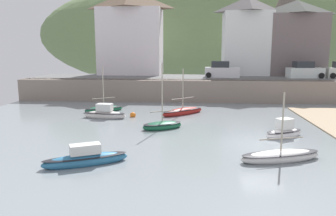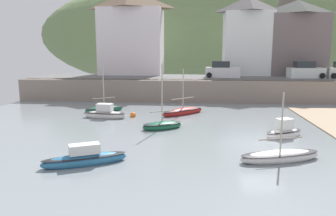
{
  "view_description": "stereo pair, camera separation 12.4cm",
  "coord_description": "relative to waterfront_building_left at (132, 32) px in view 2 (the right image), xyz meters",
  "views": [
    {
      "loc": [
        -4.36,
        -20.02,
        5.8
      ],
      "look_at": [
        -6.28,
        5.63,
        1.21
      ],
      "focal_mm": 35.49,
      "sensor_mm": 36.0,
      "label": 1
    },
    {
      "loc": [
        -4.24,
        -20.01,
        5.8
      ],
      "look_at": [
        -6.28,
        5.63,
        1.21
      ],
      "focal_mm": 35.49,
      "sensor_mm": 36.0,
      "label": 2
    }
  ],
  "objects": [
    {
      "name": "hillside_backdrop",
      "position": [
        14.57,
        30.0,
        0.7
      ],
      "size": [
        80.0,
        44.0,
        24.91
      ],
      "color": "#6A8453",
      "rests_on": "ground"
    },
    {
      "name": "sailboat_white_hull",
      "position": [
        7.51,
        -15.88,
        -7.76
      ],
      "size": [
        4.07,
        3.89,
        4.25
      ],
      "rotation": [
        0.0,
        0.0,
        0.75
      ],
      "color": "maroon",
      "rests_on": "ground"
    },
    {
      "name": "mooring_buoy",
      "position": [
        3.23,
        -17.35,
        -7.86
      ],
      "size": [
        0.5,
        0.5,
        0.5
      ],
      "color": "orange",
      "rests_on": "ground"
    },
    {
      "name": "dinghy_open_wooden",
      "position": [
        14.5,
        -23.18,
        -7.67
      ],
      "size": [
        3.02,
        2.34,
        1.41
      ],
      "rotation": [
        0.0,
        0.0,
        0.52
      ],
      "color": "white",
      "rests_on": "ground"
    },
    {
      "name": "rowboat_small_beached",
      "position": [
        2.99,
        -29.45,
        -7.71
      ],
      "size": [
        4.32,
        2.78,
        1.23
      ],
      "rotation": [
        0.0,
        0.0,
        0.45
      ],
      "color": "teal",
      "rests_on": "ground"
    },
    {
      "name": "waterfront_building_right",
      "position": [
        21.6,
        -0.0,
        -0.76
      ],
      "size": [
        7.33,
        5.34,
        9.56
      ],
      "color": "slate",
      "rests_on": "ground"
    },
    {
      "name": "waterfront_building_centre",
      "position": [
        15.38,
        -0.0,
        -0.49
      ],
      "size": [
        6.36,
        5.28,
        10.06
      ],
      "color": "white",
      "rests_on": "ground"
    },
    {
      "name": "waterfront_building_left",
      "position": [
        0.0,
        0.0,
        0.0
      ],
      "size": [
        8.49,
        6.12,
        11.06
      ],
      "color": "white",
      "rests_on": "ground"
    },
    {
      "name": "fishing_boat_green",
      "position": [
        0.93,
        -18.01,
        -7.67
      ],
      "size": [
        3.78,
        1.52,
        1.41
      ],
      "rotation": [
        0.0,
        0.0,
        -0.1
      ],
      "color": "silver",
      "rests_on": "ground"
    },
    {
      "name": "quay_seawall",
      "position": [
        12.73,
        -7.7,
        -6.66
      ],
      "size": [
        48.0,
        9.4,
        2.4
      ],
      "color": "gray",
      "rests_on": "ground"
    },
    {
      "name": "parked_car_near_slipway",
      "position": [
        11.85,
        -4.5,
        -4.81
      ],
      "size": [
        4.21,
        1.97,
        1.95
      ],
      "rotation": [
        0.0,
        0.0,
        -0.07
      ],
      "color": "silver",
      "rests_on": "ground"
    },
    {
      "name": "church_with_spire",
      "position": [
        21.3,
        4.0,
        1.22
      ],
      "size": [
        3.0,
        3.0,
        13.26
      ],
      "color": "gray",
      "rests_on": "ground"
    },
    {
      "name": "sailboat_far_left",
      "position": [
        6.17,
        -21.45,
        -7.77
      ],
      "size": [
        3.31,
        2.64,
        4.94
      ],
      "rotation": [
        0.0,
        0.0,
        0.51
      ],
      "color": "#185A3A",
      "rests_on": "ground"
    },
    {
      "name": "parked_car_by_wall",
      "position": [
        21.64,
        -4.5,
        -4.81
      ],
      "size": [
        4.25,
        2.11,
        1.95
      ],
      "rotation": [
        0.0,
        0.0,
        0.1
      ],
      "color": "silver",
      "rests_on": "ground"
    },
    {
      "name": "sailboat_tall_mast",
      "position": [
        0.02,
        -14.91,
        -7.79
      ],
      "size": [
        3.82,
        3.2,
        4.31
      ],
      "rotation": [
        0.0,
        0.0,
        0.6
      ],
      "color": "#1A5E3B",
      "rests_on": "ground"
    },
    {
      "name": "motorboat_with_cabin",
      "position": [
        13.03,
        -28.08,
        -7.77
      ],
      "size": [
        4.68,
        2.53,
        3.78
      ],
      "rotation": [
        0.0,
        0.0,
        0.31
      ],
      "color": "silver",
      "rests_on": "ground"
    }
  ]
}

